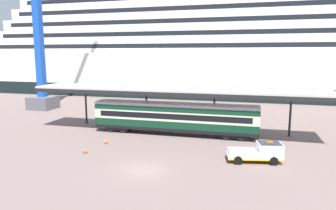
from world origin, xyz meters
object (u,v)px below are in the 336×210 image
service_truck (260,152)px  dockside_crane (40,20)px  traffic_cone_near (85,150)px  traffic_cone_mid (106,141)px  cruise_ship (220,47)px  train_carriage (174,117)px

service_truck → dockside_crane: 46.14m
traffic_cone_near → traffic_cone_mid: traffic_cone_mid is taller
cruise_ship → dockside_crane: size_ratio=2.48×
cruise_ship → service_truck: size_ratio=24.20×
traffic_cone_mid → service_truck: bearing=-5.4°
traffic_cone_near → service_truck: bearing=6.7°
cruise_ship → traffic_cone_near: bearing=-98.9°
traffic_cone_near → dockside_crane: 34.35m
service_truck → traffic_cone_near: bearing=-173.3°
train_carriage → traffic_cone_near: size_ratio=35.20×
service_truck → dockside_crane: (-38.71, 19.79, 15.45)m
traffic_cone_mid → dockside_crane: size_ratio=0.01×
cruise_ship → traffic_cone_near: size_ratio=219.93×
traffic_cone_mid → train_carriage: bearing=43.3°
traffic_cone_near → traffic_cone_mid: 3.77m
service_truck → cruise_ship: bearing=100.0°
service_truck → traffic_cone_mid: bearing=174.6°
traffic_cone_near → train_carriage: bearing=54.1°
dockside_crane → train_carriage: bearing=-22.8°
train_carriage → dockside_crane: bearing=157.2°
cruise_ship → traffic_cone_near: (-8.50, -54.40, -12.01)m
traffic_cone_near → dockside_crane: dockside_crane is taller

